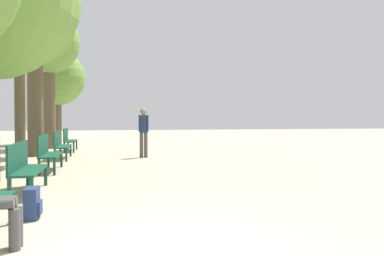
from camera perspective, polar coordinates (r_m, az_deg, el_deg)
ground_plane at (r=4.67m, az=-7.41°, el=-16.02°), size 80.00×80.00×0.00m
bench_row_1 at (r=8.44m, az=-21.52°, el=-4.53°), size 0.43×1.80×0.93m
bench_row_2 at (r=11.61m, az=-18.76°, el=-2.87°), size 0.43×1.80×0.93m
bench_row_3 at (r=14.81m, az=-17.19°, el=-1.92°), size 0.43×1.80×0.93m
bench_row_4 at (r=18.01m, az=-16.17°, el=-1.31°), size 0.43×1.80×0.93m
tree_row_2 at (r=13.74m, az=-22.09°, el=15.09°), size 3.49×3.49×6.42m
tree_row_3 at (r=16.43m, az=-20.25°, el=12.54°), size 2.85×2.85×6.13m
tree_row_4 at (r=20.07m, az=-18.60°, el=10.27°), size 2.70×2.70×5.99m
tree_row_5 at (r=23.14m, az=-17.58°, el=6.29°), size 2.86×2.86×4.83m
backpack at (r=6.35m, az=-20.52°, el=-9.42°), size 0.21×0.38×0.43m
pedestrian_near at (r=14.74m, az=-6.48°, el=-0.18°), size 0.34×0.29×1.69m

